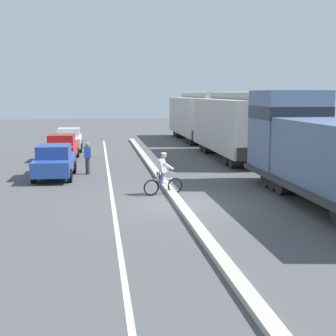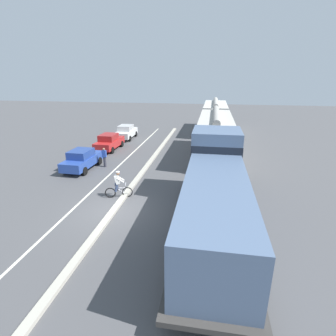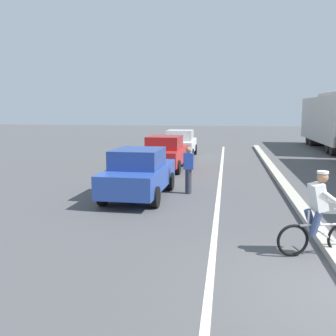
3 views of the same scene
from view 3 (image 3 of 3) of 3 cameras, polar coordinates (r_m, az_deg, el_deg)
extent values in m
cube|color=#B2AD9E|center=(12.72, 18.18, -4.69)|extent=(0.36, 36.00, 0.16)
cube|color=silver|center=(12.55, 7.26, -4.85)|extent=(0.14, 36.00, 0.01)
cube|color=black|center=(35.56, 21.03, 4.93)|extent=(2.61, 0.10, 0.70)
cylinder|color=black|center=(34.16, 21.51, 3.93)|extent=(2.46, 0.90, 0.90)
cylinder|color=black|center=(33.09, 21.93, 3.77)|extent=(2.46, 0.90, 0.90)
cube|color=#28479E|center=(13.00, -4.20, -1.33)|extent=(1.82, 4.25, 0.70)
cube|color=navy|center=(12.76, -4.39, 1.43)|extent=(1.55, 1.94, 0.60)
cube|color=#1E232D|center=(13.73, -3.35, 1.74)|extent=(1.43, 0.16, 0.51)
cylinder|color=black|center=(14.51, -6.00, -1.71)|extent=(0.24, 0.65, 0.64)
cylinder|color=black|center=(14.15, 0.30, -1.93)|extent=(0.24, 0.65, 0.64)
cylinder|color=black|center=(12.08, -9.44, -3.90)|extent=(0.24, 0.65, 0.64)
cylinder|color=black|center=(11.64, -1.90, -4.25)|extent=(0.24, 0.65, 0.64)
cube|color=red|center=(18.83, -0.41, 1.80)|extent=(1.82, 4.25, 0.70)
cube|color=maroon|center=(18.61, -0.49, 3.74)|extent=(1.56, 1.94, 0.60)
cube|color=#1E232D|center=(19.60, 0.05, 3.84)|extent=(1.43, 0.16, 0.51)
cylinder|color=black|center=(20.29, -1.97, 1.30)|extent=(0.24, 0.65, 0.64)
cylinder|color=black|center=(20.02, 2.56, 1.20)|extent=(0.24, 0.65, 0.64)
cylinder|color=black|center=(17.78, -3.74, 0.24)|extent=(0.24, 0.65, 0.64)
cylinder|color=black|center=(17.47, 1.41, 0.10)|extent=(0.24, 0.65, 0.64)
cube|color=silver|center=(23.81, 1.78, 3.24)|extent=(1.75, 4.22, 0.70)
cube|color=beige|center=(23.61, 1.75, 4.78)|extent=(1.52, 1.92, 0.60)
cube|color=#1E232D|center=(24.60, 2.00, 4.82)|extent=(1.43, 0.14, 0.51)
cylinder|color=black|center=(25.23, 0.27, 2.76)|extent=(0.23, 0.64, 0.64)
cylinder|color=black|center=(25.07, 3.93, 2.70)|extent=(0.23, 0.64, 0.64)
cylinder|color=black|center=(22.66, -0.60, 2.08)|extent=(0.23, 0.64, 0.64)
cylinder|color=black|center=(22.48, 3.48, 2.01)|extent=(0.23, 0.64, 0.64)
torus|color=black|center=(8.29, 17.65, -9.98)|extent=(0.65, 0.23, 0.66)
cylinder|color=silver|center=(8.43, 21.03, -7.72)|extent=(0.77, 0.25, 0.05)
cylinder|color=silver|center=(8.53, 21.57, -8.83)|extent=(0.48, 0.17, 0.36)
cylinder|color=silver|center=(8.29, 19.73, -6.84)|extent=(0.04, 0.04, 0.30)
cylinder|color=#38476B|center=(8.45, 20.01, -7.27)|extent=(0.33, 0.21, 0.52)
cylinder|color=#38476B|center=(8.28, 20.63, -7.63)|extent=(0.29, 0.20, 0.52)
cube|color=white|center=(8.27, 20.94, -3.95)|extent=(0.40, 0.41, 0.57)
sphere|color=#9E7051|center=(8.23, 21.52, -1.27)|extent=(0.22, 0.22, 0.22)
cylinder|color=white|center=(8.21, 21.56, -0.58)|extent=(0.22, 0.22, 0.05)
cylinder|color=white|center=(8.50, 21.65, -3.65)|extent=(0.47, 0.21, 0.36)
cylinder|color=white|center=(8.23, 22.69, -4.11)|extent=(0.47, 0.21, 0.36)
cylinder|color=#33333D|center=(13.55, 2.98, -1.96)|extent=(0.22, 0.22, 0.85)
cube|color=#2D4CA5|center=(13.44, 3.01, 1.00)|extent=(0.34, 0.22, 0.56)
sphere|color=#9E7051|center=(13.40, 3.02, 2.65)|extent=(0.20, 0.20, 0.20)
camera|label=1|loc=(10.60, -167.53, -2.25)|focal=50.00mm
camera|label=2|loc=(10.51, 140.94, 17.27)|focal=28.00mm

